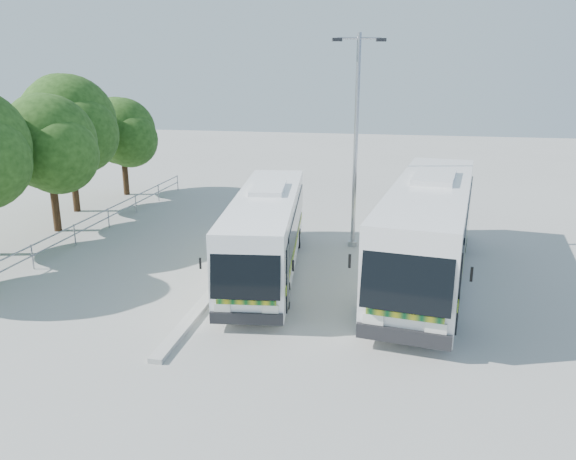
% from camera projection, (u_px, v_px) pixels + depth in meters
% --- Properties ---
extents(ground, '(100.00, 100.00, 0.00)m').
position_uv_depth(ground, '(284.00, 287.00, 20.11)').
color(ground, '#9F9F9A').
rests_on(ground, ground).
extents(kerb_divider, '(0.40, 16.00, 0.15)m').
position_uv_depth(kerb_divider, '(238.00, 263.00, 22.40)').
color(kerb_divider, '#B2B2AD').
rests_on(kerb_divider, ground).
extents(railing, '(0.06, 22.00, 1.00)m').
position_uv_depth(railing, '(86.00, 224.00, 25.52)').
color(railing, gray).
rests_on(railing, ground).
extents(tree_far_c, '(4.97, 4.69, 6.49)m').
position_uv_depth(tree_far_c, '(49.00, 143.00, 25.97)').
color(tree_far_c, '#382314').
rests_on(tree_far_c, ground).
extents(tree_far_d, '(5.62, 5.30, 7.33)m').
position_uv_depth(tree_far_d, '(69.00, 123.00, 29.52)').
color(tree_far_d, '#382314').
rests_on(tree_far_d, ground).
extents(tree_far_e, '(4.54, 4.28, 5.92)m').
position_uv_depth(tree_far_e, '(123.00, 132.00, 33.90)').
color(tree_far_e, '#382314').
rests_on(tree_far_e, ground).
extents(coach_main, '(3.45, 11.04, 3.01)m').
position_uv_depth(coach_main, '(266.00, 230.00, 21.27)').
color(coach_main, white).
rests_on(coach_main, ground).
extents(coach_adjacent, '(4.30, 13.04, 3.56)m').
position_uv_depth(coach_adjacent, '(429.00, 228.00, 20.53)').
color(coach_adjacent, silver).
rests_on(coach_adjacent, ground).
extents(lamppost, '(2.15, 0.80, 8.94)m').
position_uv_depth(lamppost, '(356.00, 134.00, 23.44)').
color(lamppost, '#9A9CA2').
rests_on(lamppost, ground).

